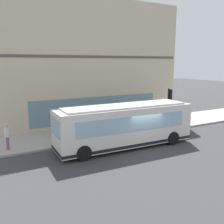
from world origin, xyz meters
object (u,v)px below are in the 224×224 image
(pedestrian_walking_along_curb, at_px, (67,123))
(pedestrian_near_building_entrance, at_px, (7,135))
(pedestrian_near_hydrant, at_px, (157,117))
(traffic_light_near_corner, at_px, (169,100))
(city_bus_nearside, at_px, (125,126))
(fire_hydrant, at_px, (171,117))

(pedestrian_walking_along_curb, height_order, pedestrian_near_building_entrance, pedestrian_near_building_entrance)
(pedestrian_near_hydrant, bearing_deg, pedestrian_near_building_entrance, 90.12)
(traffic_light_near_corner, bearing_deg, pedestrian_near_building_entrance, 87.54)
(city_bus_nearside, height_order, pedestrian_near_building_entrance, city_bus_nearside)
(pedestrian_near_building_entrance, xyz_separation_m, pedestrian_near_hydrant, (0.03, -12.81, -0.07))
(traffic_light_near_corner, bearing_deg, fire_hydrant, -45.35)
(pedestrian_near_building_entrance, bearing_deg, city_bus_nearside, -111.15)
(traffic_light_near_corner, relative_size, fire_hydrant, 4.85)
(city_bus_nearside, xyz_separation_m, traffic_light_near_corner, (2.34, -6.04, 1.10))
(city_bus_nearside, bearing_deg, pedestrian_near_hydrant, -60.59)
(city_bus_nearside, height_order, fire_hydrant, city_bus_nearside)
(traffic_light_near_corner, height_order, pedestrian_near_hydrant, traffic_light_near_corner)
(traffic_light_near_corner, relative_size, pedestrian_walking_along_curb, 2.12)
(pedestrian_near_hydrant, bearing_deg, fire_hydrant, -63.17)
(fire_hydrant, bearing_deg, traffic_light_near_corner, 134.65)
(traffic_light_near_corner, relative_size, pedestrian_near_building_entrance, 2.00)
(pedestrian_near_building_entrance, bearing_deg, pedestrian_near_hydrant, -89.88)
(city_bus_nearside, relative_size, pedestrian_near_building_entrance, 5.62)
(city_bus_nearside, xyz_separation_m, fire_hydrant, (4.42, -8.13, -1.04))
(traffic_light_near_corner, distance_m, pedestrian_near_building_entrance, 13.70)
(city_bus_nearside, relative_size, pedestrian_near_hydrant, 6.00)
(pedestrian_walking_along_curb, xyz_separation_m, pedestrian_near_building_entrance, (-1.72, 4.77, 0.07))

